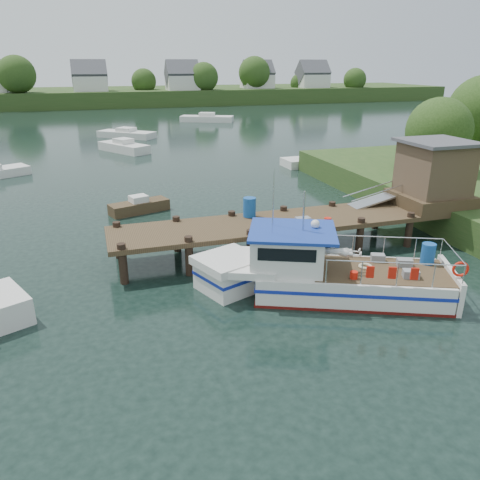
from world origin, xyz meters
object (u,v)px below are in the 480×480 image
object	(u,v)px
lobster_boat	(319,273)
moored_c	(320,160)
moored_b	(124,147)
moored_d	(127,134)
moored_far	(207,118)
dock	(386,192)
moored_rowboat	(139,206)

from	to	relation	value
lobster_boat	moored_c	size ratio (longest dim) A/B	1.41
moored_b	moored_c	size ratio (longest dim) A/B	0.89
moored_d	moored_far	bearing A→B (deg)	24.00
dock	moored_c	size ratio (longest dim) A/B	2.60
moored_rowboat	lobster_boat	bearing A→B (deg)	-54.87
lobster_boat	moored_d	xyz separation A→B (m)	(-3.29, 40.47, -0.41)
lobster_boat	moored_rowboat	bearing A→B (deg)	136.41
dock	moored_d	world-z (taller)	dock
moored_d	dock	bearing A→B (deg)	-97.09
moored_c	moored_far	bearing A→B (deg)	100.15
dock	moored_far	distance (m)	48.36
moored_far	moored_d	world-z (taller)	moored_far
moored_far	moored_b	size ratio (longest dim) A/B	1.35
lobster_boat	moored_b	size ratio (longest dim) A/B	1.58
moored_b	moored_d	distance (m)	9.02
lobster_boat	moored_d	distance (m)	40.61
moored_far	moored_b	bearing A→B (deg)	-112.62
dock	moored_rowboat	world-z (taller)	dock
moored_c	moored_d	distance (m)	24.22
lobster_boat	moored_d	bearing A→B (deg)	118.17
dock	lobster_boat	xyz separation A→B (m)	(-5.46, -4.26, -1.43)
moored_d	lobster_boat	bearing A→B (deg)	-106.03
moored_c	moored_d	world-z (taller)	moored_d
moored_far	moored_c	distance (m)	31.96
moored_b	moored_c	xyz separation A→B (m)	(14.76, -10.96, -0.09)
dock	lobster_boat	distance (m)	7.07
dock	lobster_boat	bearing A→B (deg)	-142.04
moored_rowboat	moored_far	distance (m)	42.88
moored_far	dock	bearing A→B (deg)	-84.57
moored_d	moored_c	bearing A→B (deg)	-76.05
moored_far	moored_b	world-z (taller)	moored_far
dock	moored_d	size ratio (longest dim) A/B	2.61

